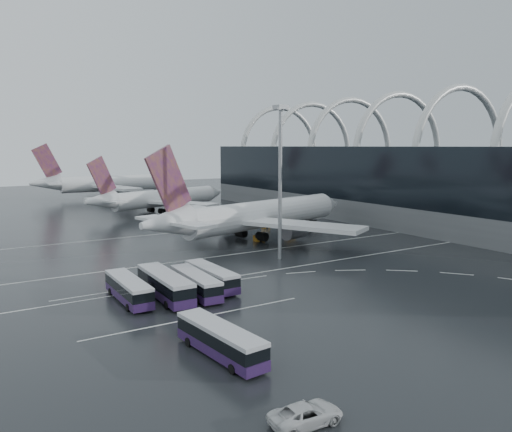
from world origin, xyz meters
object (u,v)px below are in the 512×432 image
airliner_gate_c (108,184)px  bus_row_near_c (195,283)px  airliner_gate_b (159,199)px  gse_cart_belly_a (290,233)px  bus_row_far_a (220,340)px  bus_row_near_b (165,284)px  gse_cart_belly_e (266,226)px  airliner_main (255,216)px  gse_cart_belly_c (259,238)px  bus_row_near_d (211,276)px  van_curve_a (306,414)px  bus_row_near_a (129,289)px  gse_cart_belly_d (307,226)px  gse_cart_belly_b (317,227)px  floodlight_mast (280,164)px

airliner_gate_c → bus_row_near_c: 139.92m
airliner_gate_b → gse_cart_belly_a: 53.38m
airliner_gate_b → bus_row_far_a: 106.29m
bus_row_near_b → gse_cart_belly_e: size_ratio=7.18×
airliner_main → gse_cart_belly_e: size_ratio=30.92×
bus_row_near_c → gse_cart_belly_c: 39.96m
bus_row_near_d → van_curve_a: bearing=163.3°
airliner_main → bus_row_near_a: bearing=-157.6°
gse_cart_belly_a → gse_cart_belly_d: gse_cart_belly_a is taller
bus_row_near_a → bus_row_near_d: 12.05m
bus_row_near_d → gse_cart_belly_c: size_ratio=5.41×
airliner_gate_b → bus_row_near_c: (-26.41, -81.50, -2.73)m
bus_row_near_a → gse_cart_belly_c: 45.22m
bus_row_near_c → gse_cart_belly_d: (47.28, 36.05, -1.12)m
airliner_main → gse_cart_belly_b: size_ratio=25.86×
bus_row_near_a → gse_cart_belly_e: size_ratio=6.42×
bus_row_far_a → floodlight_mast: size_ratio=0.46×
bus_row_near_a → gse_cart_belly_c: size_ratio=5.51×
bus_row_near_c → floodlight_mast: bearing=-59.4°
bus_row_near_d → gse_cart_belly_a: 43.49m
bus_row_near_c → floodlight_mast: 29.56m
floodlight_mast → gse_cart_belly_e: size_ratio=14.10×
van_curve_a → gse_cart_belly_b: size_ratio=2.46×
gse_cart_belly_a → gse_cart_belly_b: 11.40m
bus_row_near_c → bus_row_near_d: 3.98m
bus_row_near_b → bus_row_far_a: bus_row_near_b is taller
airliner_gate_b → bus_row_near_c: 85.71m
gse_cart_belly_a → gse_cart_belly_c: (-8.98, -1.12, 0.01)m
bus_row_near_a → bus_row_near_d: (12.05, -0.08, -0.03)m
airliner_gate_b → gse_cart_belly_d: bearing=-82.1°
bus_row_near_d → gse_cart_belly_e: bearing=-42.1°
bus_row_near_a → bus_row_near_b: bearing=-105.1°
airliner_main → bus_row_near_a: 46.70m
airliner_gate_b → gse_cart_belly_e: size_ratio=25.74×
floodlight_mast → gse_cart_belly_c: floodlight_mast is taller
airliner_main → bus_row_near_c: bearing=-148.1°
bus_row_far_a → gse_cart_belly_c: (34.85, 47.75, -1.04)m
bus_row_near_b → gse_cart_belly_c: bus_row_near_b is taller
airliner_gate_b → gse_cart_belly_c: bearing=-104.7°
gse_cart_belly_b → gse_cart_belly_c: size_ratio=1.03×
van_curve_a → gse_cart_belly_e: bearing=-27.8°
bus_row_near_a → gse_cart_belly_c: bus_row_near_a is taller
bus_row_far_a → bus_row_near_d: bearing=-30.2°
bus_row_near_d → gse_cart_belly_b: bus_row_near_d is taller
airliner_gate_b → gse_cart_belly_b: 53.10m
bus_row_near_d → gse_cart_belly_c: 36.13m
airliner_gate_c → van_curve_a: 174.05m
airliner_gate_c → gse_cart_belly_e: airliner_gate_c is taller
gse_cart_belly_c → van_curve_a: bearing=-119.7°
airliner_main → airliner_gate_c: 106.99m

